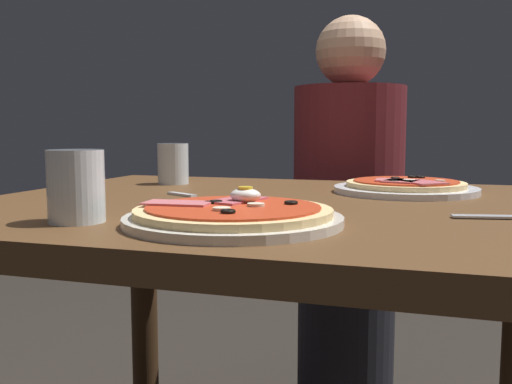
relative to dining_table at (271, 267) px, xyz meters
name	(u,v)px	position (x,y,z in m)	size (l,w,h in m)	color
dining_table	(271,267)	(0.00, 0.00, 0.00)	(1.05, 0.87, 0.73)	brown
pizza_foreground	(233,215)	(0.02, -0.25, 0.13)	(0.29, 0.29, 0.05)	silver
pizza_across_left	(406,187)	(0.22, 0.21, 0.13)	(0.28, 0.28, 0.03)	white
water_glass_near	(173,166)	(-0.30, 0.24, 0.16)	(0.07, 0.07, 0.09)	silver
water_glass_far	(76,191)	(-0.19, -0.30, 0.16)	(0.08, 0.08, 0.10)	silver
fork	(191,196)	(-0.16, 0.01, 0.12)	(0.15, 0.09, 0.00)	silver
diner_person	(347,230)	(0.03, 0.71, -0.05)	(0.32, 0.32, 1.18)	black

